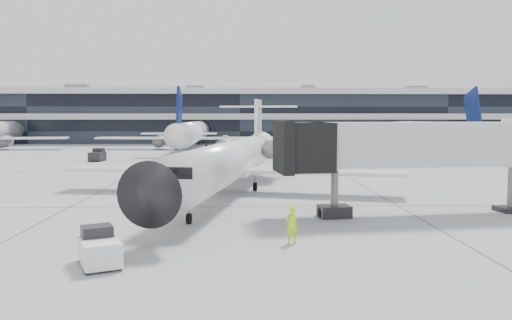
{
  "coord_description": "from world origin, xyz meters",
  "views": [
    {
      "loc": [
        0.45,
        -30.04,
        5.46
      ],
      "look_at": [
        1.36,
        2.82,
        2.6
      ],
      "focal_mm": 35.0,
      "sensor_mm": 36.0,
      "label": 1
    }
  ],
  "objects_px": {
    "jet_bridge": "(439,145)",
    "ramp_worker": "(291,225)",
    "regional_jet": "(232,159)",
    "baggage_tug": "(99,249)"
  },
  "relations": [
    {
      "from": "jet_bridge",
      "to": "ramp_worker",
      "type": "height_order",
      "value": "jet_bridge"
    },
    {
      "from": "regional_jet",
      "to": "baggage_tug",
      "type": "distance_m",
      "value": 18.05
    },
    {
      "from": "regional_jet",
      "to": "jet_bridge",
      "type": "bearing_deg",
      "value": -23.89
    },
    {
      "from": "ramp_worker",
      "to": "baggage_tug",
      "type": "relative_size",
      "value": 0.65
    },
    {
      "from": "baggage_tug",
      "to": "regional_jet",
      "type": "bearing_deg",
      "value": 50.71
    },
    {
      "from": "regional_jet",
      "to": "baggage_tug",
      "type": "height_order",
      "value": "regional_jet"
    },
    {
      "from": "ramp_worker",
      "to": "regional_jet",
      "type": "bearing_deg",
      "value": -108.26
    },
    {
      "from": "regional_jet",
      "to": "ramp_worker",
      "type": "distance_m",
      "value": 14.84
    },
    {
      "from": "regional_jet",
      "to": "ramp_worker",
      "type": "relative_size",
      "value": 18.64
    },
    {
      "from": "jet_bridge",
      "to": "ramp_worker",
      "type": "relative_size",
      "value": 10.15
    }
  ]
}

